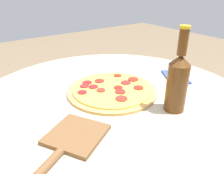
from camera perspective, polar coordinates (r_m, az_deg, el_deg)
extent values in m
cylinder|color=#B2A893|center=(1.01, 0.12, -19.98)|extent=(0.09, 0.09, 0.64)
cylinder|color=#B2A893|center=(0.81, 0.14, -3.45)|extent=(1.04, 1.04, 0.02)
cylinder|color=tan|center=(0.84, 0.00, -0.92)|extent=(0.34, 0.34, 0.01)
cylinder|color=#E0BC4C|center=(0.83, 0.00, -0.43)|extent=(0.30, 0.30, 0.01)
cylinder|color=maroon|center=(0.94, 1.47, 3.03)|extent=(0.03, 0.03, 0.00)
cylinder|color=maroon|center=(0.91, 5.56, 2.02)|extent=(0.04, 0.04, 0.00)
cylinder|color=maroon|center=(0.81, -7.77, -1.36)|extent=(0.03, 0.03, 0.00)
cylinder|color=maroon|center=(0.87, 3.64, 1.16)|extent=(0.04, 0.04, 0.00)
cylinder|color=maroon|center=(0.84, 6.93, -0.18)|extent=(0.04, 0.04, 0.00)
cylinder|color=maroon|center=(0.83, 1.65, -0.15)|extent=(0.03, 0.03, 0.00)
cylinder|color=maroon|center=(0.80, 2.18, -1.21)|extent=(0.04, 0.04, 0.00)
cylinder|color=maroon|center=(0.89, -3.29, 1.61)|extent=(0.04, 0.04, 0.00)
cylinder|color=maroon|center=(0.81, -2.90, -0.82)|extent=(0.03, 0.03, 0.00)
cylinder|color=maroon|center=(0.84, -4.93, 0.09)|extent=(0.04, 0.04, 0.00)
cylinder|color=maroon|center=(0.76, 2.49, -3.04)|extent=(0.04, 0.04, 0.00)
cylinder|color=maroon|center=(0.88, -6.53, 1.16)|extent=(0.04, 0.04, 0.00)
cylinder|color=maroon|center=(0.85, -7.29, 0.25)|extent=(0.03, 0.03, 0.00)
cylinder|color=#563314|center=(0.72, 16.48, -0.24)|extent=(0.07, 0.07, 0.16)
cone|color=#563314|center=(0.69, 17.46, 6.77)|extent=(0.07, 0.07, 0.03)
cylinder|color=#563314|center=(0.67, 18.08, 11.09)|extent=(0.03, 0.03, 0.08)
cylinder|color=gold|center=(0.66, 18.60, 14.66)|extent=(0.03, 0.03, 0.01)
cube|color=brown|center=(0.62, -9.28, -12.10)|extent=(0.20, 0.20, 0.01)
cylinder|color=brown|center=(0.55, -16.65, -19.14)|extent=(0.07, 0.10, 0.02)
cube|color=#334C99|center=(1.00, 16.24, 2.58)|extent=(0.17, 0.15, 0.01)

